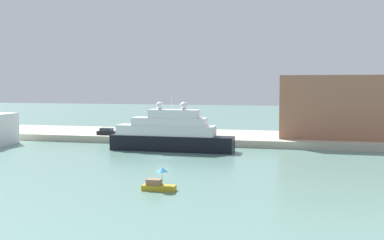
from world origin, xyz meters
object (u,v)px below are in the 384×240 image
at_px(large_yacht, 170,134).
at_px(harbor_building, 333,107).
at_px(person_figure, 139,130).
at_px(parked_car, 107,132).
at_px(mooring_bollard, 216,138).
at_px(small_motorboat, 158,183).

relative_size(large_yacht, harbor_building, 1.10).
xyz_separation_m(large_yacht, person_figure, (-12.27, 15.99, -0.93)).
relative_size(parked_car, person_figure, 2.62).
bearing_deg(mooring_bollard, parked_car, 175.10).
bearing_deg(parked_car, mooring_bollard, -4.90).
distance_m(person_figure, mooring_bollard, 20.90).
bearing_deg(person_figure, parked_car, -136.03).
bearing_deg(large_yacht, parked_car, 148.89).
bearing_deg(person_figure, harbor_building, 2.13).
height_order(harbor_building, mooring_bollard, harbor_building).
bearing_deg(large_yacht, small_motorboat, -75.92).
distance_m(small_motorboat, harbor_building, 54.73).
relative_size(large_yacht, mooring_bollard, 38.71).
distance_m(harbor_building, parked_car, 49.14).
height_order(small_motorboat, mooring_bollard, small_motorboat).
xyz_separation_m(harbor_building, person_figure, (-42.83, -1.59, -5.73)).
xyz_separation_m(harbor_building, mooring_bollard, (-23.29, -9.02, -6.22)).
bearing_deg(small_motorboat, parked_car, 121.18).
distance_m(small_motorboat, mooring_bollard, 40.35).
bearing_deg(harbor_building, small_motorboat, -114.60).
xyz_separation_m(parked_car, person_figure, (5.47, 5.28, 0.15)).
height_order(large_yacht, mooring_bollard, large_yacht).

